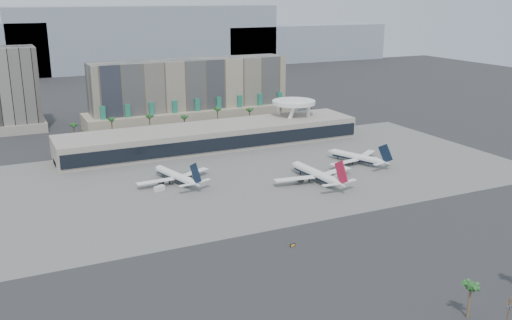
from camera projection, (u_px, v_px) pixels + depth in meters
name	position (u px, v px, depth m)	size (l,w,h in m)	color
ground	(313.00, 211.00, 225.64)	(900.00, 900.00, 0.00)	#232326
apron_pad	(254.00, 173.00, 273.37)	(260.00, 130.00, 0.06)	#5B5B59
mountain_ridge	(119.00, 43.00, 636.63)	(680.00, 60.00, 70.00)	gray
hotel	(191.00, 98.00, 376.41)	(140.00, 30.00, 42.00)	gray
office_tower	(17.00, 94.00, 353.85)	(30.00, 30.00, 52.00)	black
terminal	(213.00, 136.00, 319.15)	(170.00, 32.50, 14.50)	#A2998E
saucer_structure	(294.00, 105.00, 343.70)	(26.00, 26.00, 21.89)	white
palm_row	(203.00, 116.00, 351.42)	(157.80, 2.80, 13.10)	brown
utility_pole	(508.00, 315.00, 139.42)	(3.20, 0.85, 12.00)	#4C3826
airliner_left	(176.00, 176.00, 258.51)	(36.54, 37.91, 13.36)	white
airliner_centre	(316.00, 174.00, 260.04)	(41.78, 43.13, 14.89)	white
airliner_right	(357.00, 157.00, 288.22)	(35.15, 36.24, 13.25)	white
service_vehicle_a	(159.00, 188.00, 248.76)	(4.54, 2.22, 2.22)	silver
service_vehicle_b	(333.00, 177.00, 264.98)	(3.73, 2.13, 1.92)	silver
taxiway_sign	(293.00, 245.00, 194.06)	(2.15, 0.59, 0.97)	black
near_palm_a	(470.00, 291.00, 149.21)	(6.00, 6.00, 10.80)	brown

